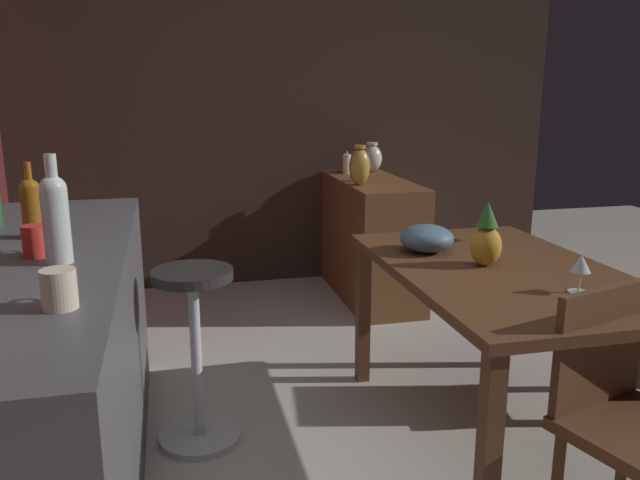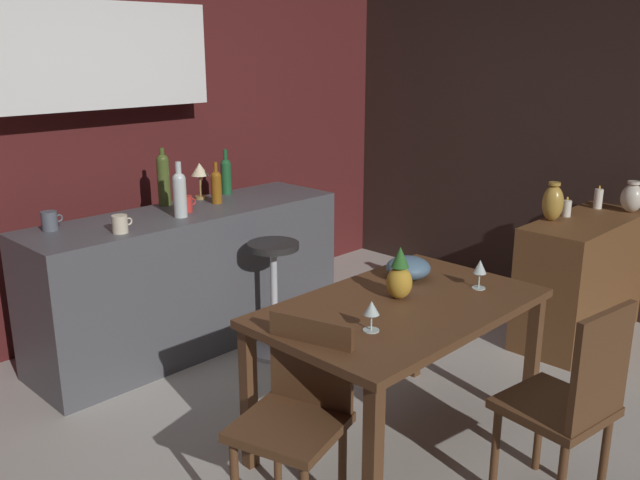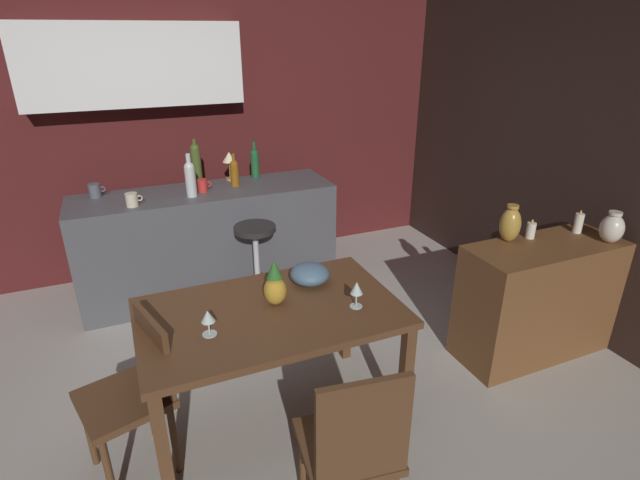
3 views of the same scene
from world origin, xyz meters
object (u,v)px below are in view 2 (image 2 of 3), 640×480
sideboard_cabinet (581,278)px  wine_glass_right (480,268)px  wine_bottle_green (226,174)px  dining_table (401,320)px  wine_glass_left (372,310)px  vase_brass (553,203)px  bar_stool (274,295)px  wine_bottle_clear (180,192)px  chair_by_doorway (571,401)px  cup_slate (50,221)px  cup_red (186,204)px  pillar_candle_tall (567,208)px  pillar_candle_short (598,199)px  vase_ceramic_ivory (632,198)px  chair_near_window (297,413)px  cup_cream (120,224)px  pineapple_centerpiece (400,277)px  fruit_bowl (408,268)px  wine_bottle_amber (216,185)px  counter_lamp (200,172)px  wine_bottle_olive (163,178)px

sideboard_cabinet → wine_glass_right: bearing=-176.9°
wine_bottle_green → dining_table: bearing=-104.2°
sideboard_cabinet → wine_bottle_green: size_ratio=3.48×
wine_glass_left → vase_brass: size_ratio=0.53×
bar_stool → vase_brass: 1.88m
bar_stool → wine_bottle_clear: 0.87m
sideboard_cabinet → chair_by_doorway: bearing=-157.6°
sideboard_cabinet → cup_slate: cup_slate is taller
cup_red → chair_by_doorway: bearing=-87.5°
pillar_candle_tall → pillar_candle_short: (0.37, -0.05, 0.01)m
wine_bottle_green → vase_ceramic_ivory: (1.78, -2.13, -0.12)m
pillar_candle_tall → chair_near_window: bearing=-177.8°
wine_bottle_green → cup_cream: (-1.06, -0.40, -0.09)m
chair_by_doorway → bar_stool: (0.17, 2.00, -0.12)m
cup_red → cup_slate: size_ratio=0.92×
chair_by_doorway → vase_brass: vase_brass is taller
pineapple_centerpiece → fruit_bowl: bearing=28.8°
sideboard_cabinet → cup_red: cup_red is taller
vase_brass → pineapple_centerpiece: bearing=-179.0°
pineapple_centerpiece → cup_cream: bearing=112.5°
bar_stool → pillar_candle_tall: 2.01m
chair_by_doorway → vase_ceramic_ivory: vase_ceramic_ivory is taller
sideboard_cabinet → wine_bottle_amber: size_ratio=3.98×
wine_bottle_green → vase_ceramic_ivory: bearing=-50.1°
dining_table → wine_glass_right: bearing=-18.9°
vase_ceramic_ivory → cup_slate: bearing=146.2°
cup_red → pillar_candle_tall: (1.87, -1.63, -0.08)m
chair_near_window → wine_bottle_clear: (0.59, 1.64, 0.58)m
wine_bottle_green → cup_red: size_ratio=2.78×
fruit_bowl → cup_slate: 2.03m
wine_glass_right → vase_brass: vase_brass is taller
chair_by_doorway → counter_lamp: size_ratio=3.80×
chair_by_doorway → cup_red: bearing=92.5°
wine_bottle_amber → sideboard_cabinet: bearing=-48.3°
vase_brass → fruit_bowl: bearing=175.3°
wine_glass_left → vase_brass: 2.03m
chair_near_window → cup_cream: bearing=84.7°
bar_stool → counter_lamp: (0.01, 0.74, 0.69)m
cup_slate → chair_by_doorway: bearing=-71.3°
wine_bottle_clear → vase_brass: size_ratio=1.35×
counter_lamp → vase_ceramic_ivory: counter_lamp is taller
wine_glass_left → pineapple_centerpiece: pineapple_centerpiece is taller
wine_glass_left → pillar_candle_tall: bearing=4.3°
wine_bottle_clear → wine_bottle_green: bearing=28.5°
wine_bottle_amber → counter_lamp: (0.00, 0.19, 0.06)m
wine_glass_right → wine_bottle_olive: 2.15m
wine_bottle_green → vase_brass: 2.21m
sideboard_cabinet → wine_bottle_clear: 2.69m
wine_bottle_green → pillar_candle_short: bearing=-48.1°
dining_table → wine_bottle_clear: (-0.12, 1.61, 0.40)m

